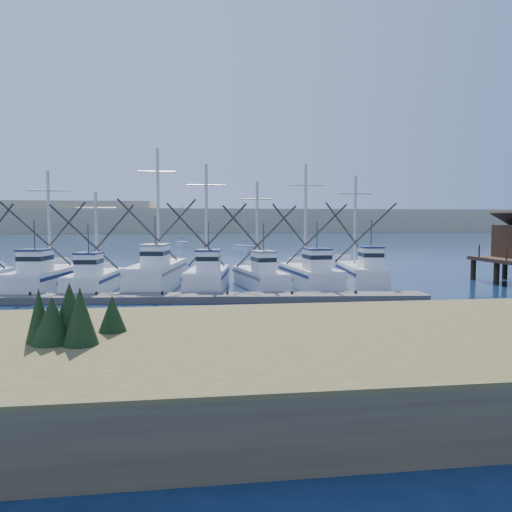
{
  "coord_description": "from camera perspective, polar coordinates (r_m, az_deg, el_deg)",
  "views": [
    {
      "loc": [
        -5.38,
        -23.99,
        4.93
      ],
      "look_at": [
        -0.92,
        8.0,
        2.65
      ],
      "focal_mm": 35.0,
      "sensor_mm": 36.0,
      "label": 1
    }
  ],
  "objects": [
    {
      "name": "sailboat_near",
      "position": [
        79.94,
        -1.39,
        0.85
      ],
      "size": [
        3.8,
        6.32,
        8.1
      ],
      "rotation": [
        0.0,
        0.0,
        0.35
      ],
      "color": "white",
      "rests_on": "ground"
    },
    {
      "name": "trawler_fleet",
      "position": [
        36.11,
        -8.71,
        -2.32
      ],
      "size": [
        30.59,
        9.75,
        10.33
      ],
      "color": "white",
      "rests_on": "ground"
    },
    {
      "name": "dune_ridge",
      "position": [
        234.05,
        -6.63,
        4.02
      ],
      "size": [
        360.0,
        60.0,
        10.0
      ],
      "primitive_type": "cube",
      "color": "tan",
      "rests_on": "ground"
    },
    {
      "name": "sailboat_far",
      "position": [
        95.12,
        -8.38,
        1.32
      ],
      "size": [
        2.88,
        5.46,
        8.1
      ],
      "rotation": [
        0.0,
        0.0,
        0.25
      ],
      "color": "white",
      "rests_on": "ground"
    },
    {
      "name": "shore_bank",
      "position": [
        14.82,
        -18.22,
        -12.35
      ],
      "size": [
        40.0,
        10.0,
        1.6
      ],
      "primitive_type": "cube",
      "color": "#4C422D",
      "rests_on": "ground"
    },
    {
      "name": "floating_dock",
      "position": [
        31.15,
        -8.84,
        -4.74
      ],
      "size": [
        30.74,
        5.16,
        0.41
      ],
      "primitive_type": "cube",
      "rotation": [
        0.0,
        0.0,
        -0.1
      ],
      "color": "#5A5551",
      "rests_on": "ground"
    },
    {
      "name": "ground",
      "position": [
        25.07,
        4.66,
        -7.32
      ],
      "size": [
        500.0,
        500.0,
        0.0
      ],
      "primitive_type": "plane",
      "color": "#0D2339",
      "rests_on": "ground"
    }
  ]
}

